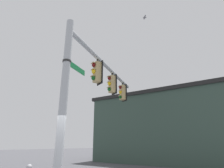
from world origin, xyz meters
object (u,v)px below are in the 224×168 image
street_name_sign (72,65)px  traffic_light_mid_inner (112,84)px  traffic_light_mid_outer (122,92)px  bird_flying (145,17)px  traffic_light_nearest_pole (97,72)px

street_name_sign → traffic_light_mid_inner: bearing=-54.1°
traffic_light_mid_inner → street_name_sign: size_ratio=1.09×
traffic_light_mid_outer → bird_flying: (-3.10, 0.43, 4.10)m
traffic_light_nearest_pole → bird_flying: (-0.71, -2.90, 4.10)m
street_name_sign → traffic_light_nearest_pole: bearing=-53.9°
street_name_sign → bird_flying: (0.54, -4.62, 4.62)m
bird_flying → street_name_sign: bearing=96.7°
traffic_light_nearest_pole → street_name_sign: traffic_light_nearest_pole is taller
traffic_light_mid_inner → street_name_sign: bearing=125.9°
bird_flying → traffic_light_mid_inner: bearing=32.9°
traffic_light_mid_outer → traffic_light_nearest_pole: bearing=125.7°
traffic_light_mid_outer → bird_flying: bearing=172.0°
traffic_light_mid_outer → street_name_sign: 6.25m
traffic_light_mid_inner → traffic_light_mid_outer: (1.20, -1.67, 0.00)m
traffic_light_nearest_pole → street_name_sign: size_ratio=1.09×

